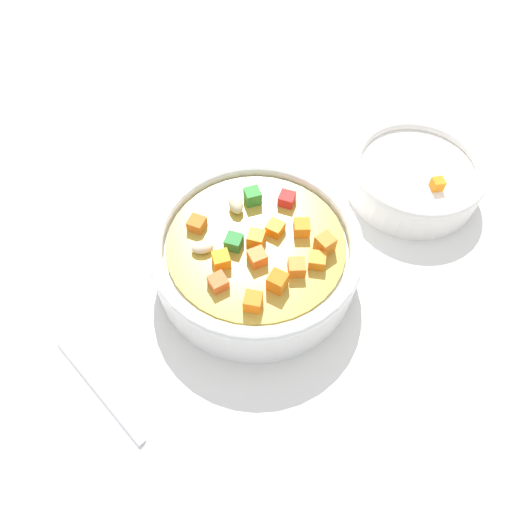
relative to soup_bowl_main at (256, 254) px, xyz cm
name	(u,v)px	position (x,y,z in cm)	size (l,w,h in cm)	color
ground_plane	(256,276)	(-0.01, 0.01, -3.86)	(140.00, 140.00, 2.00)	silver
soup_bowl_main	(256,254)	(0.00, 0.00, 0.00)	(18.74, 18.74, 6.23)	white
spoon	(142,443)	(-1.77, -17.72, -2.46)	(18.33, 8.74, 0.85)	silver
side_bowl_small	(414,176)	(10.99, 15.86, -0.79)	(13.62, 13.62, 4.29)	white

